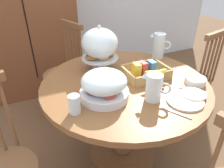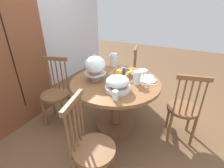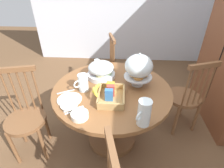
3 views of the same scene
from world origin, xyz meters
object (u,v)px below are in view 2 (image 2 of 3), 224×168
object	(u,v)px
windsor_chair_by_cabinet	(92,149)
cereal_basket	(122,74)
china_plate_large	(148,80)
dining_table	(115,95)
pastry_stand_with_dome	(95,66)
cereal_bowl	(143,71)
milk_pitcher	(113,61)
wooden_armoire	(0,57)
fruit_platter_covered	(118,84)
windsor_chair_facing_door	(183,110)
orange_juice_pitcher	(137,78)
china_plate_small	(148,76)
windsor_chair_near_window	(56,94)
drinking_glass	(115,95)
windsor_chair_far_side	(127,75)

from	to	relation	value
windsor_chair_by_cabinet	cereal_basket	xyz separation A→B (m)	(1.03, 0.17, 0.33)
china_plate_large	dining_table	bearing A→B (deg)	119.84
pastry_stand_with_dome	cereal_bowl	bearing A→B (deg)	-43.21
milk_pitcher	china_plate_large	xyz separation A→B (m)	(-0.25, -0.63, -0.09)
wooden_armoire	fruit_platter_covered	bearing A→B (deg)	-79.30
windsor_chair_by_cabinet	cereal_bowl	xyz separation A→B (m)	(1.29, -0.04, 0.31)
windsor_chair_facing_door	cereal_bowl	distance (m)	0.75
windsor_chair_by_cabinet	milk_pitcher	size ratio (longest dim) A/B	4.54
cereal_basket	windsor_chair_facing_door	bearing A→B (deg)	-88.49
orange_juice_pitcher	wooden_armoire	bearing A→B (deg)	107.64
china_plate_small	milk_pitcher	bearing A→B (deg)	75.37
dining_table	pastry_stand_with_dome	world-z (taller)	pastry_stand_with_dome
windsor_chair_near_window	fruit_platter_covered	distance (m)	1.05
windsor_chair_near_window	china_plate_small	bearing A→B (deg)	-64.68
windsor_chair_by_cabinet	milk_pitcher	distance (m)	1.45
windsor_chair_by_cabinet	milk_pitcher	bearing A→B (deg)	18.78
wooden_armoire	milk_pitcher	distance (m)	1.59
wooden_armoire	milk_pitcher	world-z (taller)	wooden_armoire
windsor_chair_by_cabinet	windsor_chair_facing_door	distance (m)	1.25
windsor_chair_near_window	milk_pitcher	size ratio (longest dim) A/B	4.54
windsor_chair_by_cabinet	orange_juice_pitcher	bearing A→B (deg)	-5.40
wooden_armoire	milk_pitcher	bearing A→B (deg)	-51.87
fruit_platter_covered	drinking_glass	size ratio (longest dim) A/B	2.73
china_plate_small	windsor_chair_by_cabinet	bearing A→B (deg)	172.13
dining_table	milk_pitcher	distance (m)	0.62
pastry_stand_with_dome	china_plate_large	xyz separation A→B (m)	(0.30, -0.62, -0.19)
windsor_chair_by_cabinet	cereal_basket	bearing A→B (deg)	9.44
milk_pitcher	dining_table	bearing A→B (deg)	-150.06
windsor_chair_facing_door	windsor_chair_far_side	size ratio (longest dim) A/B	1.00
china_plate_large	drinking_glass	size ratio (longest dim) A/B	2.00
milk_pitcher	fruit_platter_covered	bearing A→B (deg)	-149.41
windsor_chair_far_side	fruit_platter_covered	distance (m)	1.18
china_plate_small	fruit_platter_covered	bearing A→B (deg)	156.95
windsor_chair_by_cabinet	windsor_chair_near_window	bearing A→B (deg)	59.78
fruit_platter_covered	orange_juice_pitcher	xyz separation A→B (m)	(0.26, -0.14, -0.01)
fruit_platter_covered	china_plate_large	distance (m)	0.49
dining_table	fruit_platter_covered	distance (m)	0.39
windsor_chair_near_window	cereal_basket	bearing A→B (deg)	-63.52
fruit_platter_covered	windsor_chair_facing_door	bearing A→B (deg)	-61.72
dining_table	milk_pitcher	xyz separation A→B (m)	(0.46, 0.26, 0.32)
cereal_bowl	wooden_armoire	bearing A→B (deg)	118.52
pastry_stand_with_dome	drinking_glass	xyz separation A→B (m)	(-0.33, -0.46, -0.14)
orange_juice_pitcher	windsor_chair_by_cabinet	bearing A→B (deg)	174.60
windsor_chair_far_side	cereal_bowl	distance (m)	0.68
milk_pitcher	windsor_chair_far_side	bearing A→B (deg)	-9.87
windsor_chair_near_window	windsor_chair_by_cabinet	world-z (taller)	same
windsor_chair_by_cabinet	windsor_chair_facing_door	xyz separation A→B (m)	(1.05, -0.68, 0.00)
dining_table	windsor_chair_near_window	size ratio (longest dim) A/B	1.20
fruit_platter_covered	windsor_chair_near_window	bearing A→B (deg)	93.24
windsor_chair_far_side	cereal_basket	xyz separation A→B (m)	(-0.70, -0.21, 0.33)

